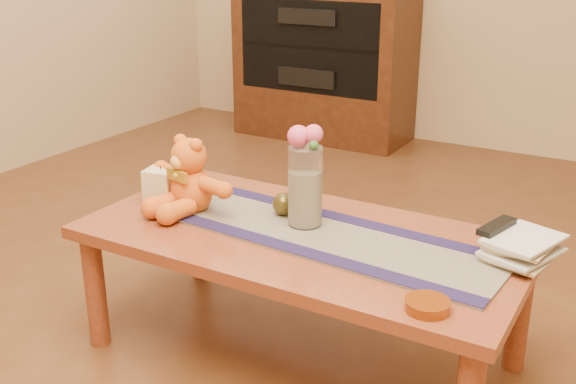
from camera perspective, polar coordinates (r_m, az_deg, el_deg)
The scene contains 30 objects.
floor at distance 2.37m, azimuth 1.07°, elevation -13.45°, with size 5.50×5.50×0.00m, color #502C17.
coffee_table_top at distance 2.16m, azimuth 1.15°, elevation -3.96°, with size 1.40×0.70×0.04m, color maroon.
table_leg_fl at distance 2.42m, azimuth -15.89°, elevation -7.97°, with size 0.07×0.07×0.41m, color maroon.
table_leg_bl at distance 2.80m, azimuth -7.49°, elevation -3.28°, with size 0.07×0.07×0.41m, color maroon.
table_leg_br at distance 2.33m, azimuth 18.88°, elevation -9.52°, with size 0.07×0.07×0.41m, color maroon.
persian_runner at distance 2.15m, azimuth 2.35°, elevation -3.45°, with size 1.20×0.35×0.01m, color #1E1742.
runner_border_near at distance 2.04m, azimuth 0.20°, elevation -4.69°, with size 1.20×0.06×0.00m, color #1C1541.
runner_border_far at distance 2.26m, azimuth 4.29°, elevation -2.09°, with size 1.20×0.06×0.00m, color #1C1541.
teddy_bear at distance 2.31m, azimuth -8.16°, elevation 1.43°, with size 0.36×0.29×0.24m, color orange, non-canonical shape.
pillar_candle at distance 2.41m, azimuth -10.58°, elevation 0.56°, with size 0.10×0.10×0.12m, color beige.
candle_wick at distance 2.39m, azimuth -10.68°, elevation 2.05°, with size 0.00×0.00×0.01m, color black.
glass_vase at distance 2.16m, azimuth 1.45°, elevation 0.47°, with size 0.11×0.11×0.26m, color silver.
potpourri_fill at distance 2.17m, azimuth 1.44°, elevation -0.50°, with size 0.09×0.09×0.18m, color beige.
rose_left at distance 2.11m, azimuth 0.88°, elevation 4.71°, with size 0.07×0.07×0.07m, color #E45083.
rose_right at distance 2.09m, azimuth 2.16°, elevation 4.90°, with size 0.06×0.06×0.06m, color #E45083.
blue_flower_back at distance 2.13m, azimuth 2.18°, elevation 4.70°, with size 0.04×0.04×0.04m, color #475C9B.
blue_flower_side at distance 2.14m, azimuth 1.04°, elevation 4.55°, with size 0.04×0.04×0.04m, color #475C9B.
leaf_sprig at distance 2.07m, azimuth 2.19°, elevation 3.96°, with size 0.03×0.03×0.03m, color #33662D.
bronze_ball at distance 2.26m, azimuth -0.36°, elevation -1.02°, with size 0.08×0.08×0.08m, color #473F17.
book_bottom at distance 2.12m, azimuth 17.07°, elevation -4.55°, with size 0.17×0.22×0.02m, color beige.
book_lower at distance 2.11m, azimuth 17.19°, elevation -4.15°, with size 0.16×0.22×0.02m, color beige.
book_upper at distance 2.11m, azimuth 17.07°, elevation -3.54°, with size 0.17×0.22×0.02m, color beige.
book_top at distance 2.09m, azimuth 17.30°, elevation -3.18°, with size 0.16×0.22×0.02m, color beige.
tv_remote at distance 2.08m, azimuth 17.15°, elevation -2.78°, with size 0.04×0.16×0.02m, color black.
amber_dish at distance 1.76m, azimuth 11.65°, elevation -9.31°, with size 0.11×0.11×0.03m, color #BF5914.
media_cabinet at distance 4.79m, azimuth 3.07°, elevation 11.11°, with size 1.20×0.50×1.10m, color black.
cabinet_cavity at distance 4.56m, azimuth 1.71°, elevation 12.07°, with size 1.02×0.03×0.61m, color black.
cabinet_shelf at distance 4.64m, azimuth 2.22°, elevation 12.20°, with size 1.02×0.20×0.03m, color black.
stereo_upper at distance 4.63m, azimuth 2.38°, elevation 14.66°, with size 0.42×0.28×0.10m, color black.
stereo_lower at distance 4.69m, azimuth 2.31°, elevation 9.84°, with size 0.42×0.28×0.12m, color black.
Camera 1 is at (0.95, -1.73, 1.32)m, focal length 42.28 mm.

